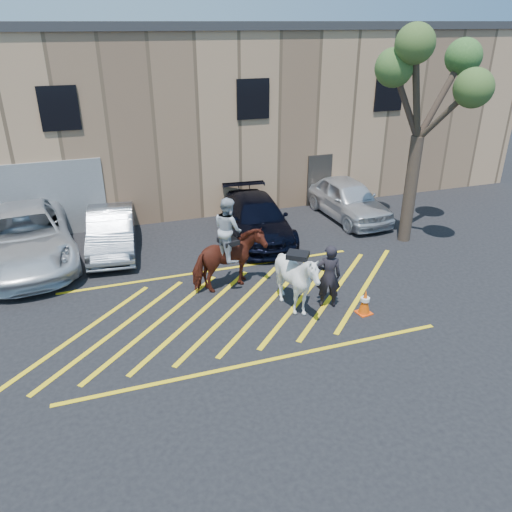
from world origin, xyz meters
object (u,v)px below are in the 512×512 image
object	(u,v)px
car_silver_sedan	(112,231)
mounted_bay	(229,254)
saddled_white	(297,280)
car_blue_suv	(257,218)
traffic_cone	(365,302)
car_white_pickup	(24,236)
car_white_suv	(348,199)
tree	(426,77)
handler	(329,276)

from	to	relation	value
car_silver_sedan	mounted_bay	bearing A→B (deg)	-46.81
car_silver_sedan	saddled_white	xyz separation A→B (m)	(4.49, -5.82, 0.24)
car_blue_suv	traffic_cone	size ratio (longest dim) A/B	6.86
car_white_pickup	car_white_suv	xyz separation A→B (m)	(12.08, 0.26, -0.09)
car_blue_suv	tree	distance (m)	7.34
car_white_pickup	saddled_white	distance (m)	9.32
car_blue_suv	traffic_cone	bearing A→B (deg)	-75.12
mounted_bay	saddled_white	size ratio (longest dim) A/B	1.24
saddled_white	traffic_cone	distance (m)	1.97
car_silver_sedan	mounted_bay	xyz separation A→B (m)	(3.09, -4.01, 0.44)
car_white_pickup	tree	world-z (taller)	tree
handler	traffic_cone	xyz separation A→B (m)	(0.79, -0.71, -0.57)
handler	saddled_white	xyz separation A→B (m)	(-0.94, 0.03, 0.03)
car_silver_sedan	handler	distance (m)	8.00
car_white_suv	mounted_bay	xyz separation A→B (m)	(-6.22, -4.28, 0.37)
handler	car_silver_sedan	bearing A→B (deg)	-27.71
car_white_pickup	traffic_cone	size ratio (longest dim) A/B	8.72
mounted_bay	traffic_cone	distance (m)	4.12
car_silver_sedan	traffic_cone	world-z (taller)	car_silver_sedan
car_white_pickup	traffic_cone	distance (m)	11.15
traffic_cone	car_silver_sedan	bearing A→B (deg)	133.45
car_silver_sedan	tree	xyz separation A→B (m)	(10.20, -2.50, 4.97)
mounted_bay	saddled_white	distance (m)	2.30
saddled_white	car_blue_suv	bearing A→B (deg)	82.72
car_white_suv	saddled_white	xyz separation A→B (m)	(-4.82, -6.09, 0.17)
tree	car_white_suv	bearing A→B (deg)	107.76
car_white_pickup	car_blue_suv	xyz separation A→B (m)	(7.95, -0.52, -0.16)
car_white_suv	car_white_pickup	bearing A→B (deg)	178.49
car_white_pickup	handler	bearing A→B (deg)	-41.77
handler	traffic_cone	world-z (taller)	handler
saddled_white	car_silver_sedan	bearing A→B (deg)	127.65
car_blue_suv	handler	size ratio (longest dim) A/B	2.68
saddled_white	car_white_suv	bearing A→B (deg)	51.65
traffic_cone	tree	world-z (taller)	tree
car_blue_suv	handler	distance (m)	5.36
mounted_bay	car_white_suv	bearing A→B (deg)	34.52
car_silver_sedan	car_blue_suv	xyz separation A→B (m)	(5.17, -0.51, 0.01)
car_silver_sedan	traffic_cone	bearing A→B (deg)	-40.96
traffic_cone	car_blue_suv	bearing A→B (deg)	99.83
car_white_pickup	handler	size ratio (longest dim) A/B	3.41
car_white_pickup	saddled_white	world-z (taller)	saddled_white
saddled_white	mounted_bay	bearing A→B (deg)	127.78
car_white_pickup	handler	xyz separation A→B (m)	(8.21, -5.87, 0.05)
car_white_pickup	car_white_suv	distance (m)	12.09
car_white_pickup	mounted_bay	bearing A→B (deg)	-40.65
car_white_suv	traffic_cone	distance (m)	7.51
car_silver_sedan	mounted_bay	size ratio (longest dim) A/B	1.52
saddled_white	car_white_pickup	bearing A→B (deg)	141.26
handler	car_blue_suv	bearing A→B (deg)	-67.74
car_silver_sedan	car_white_suv	world-z (taller)	car_white_suv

